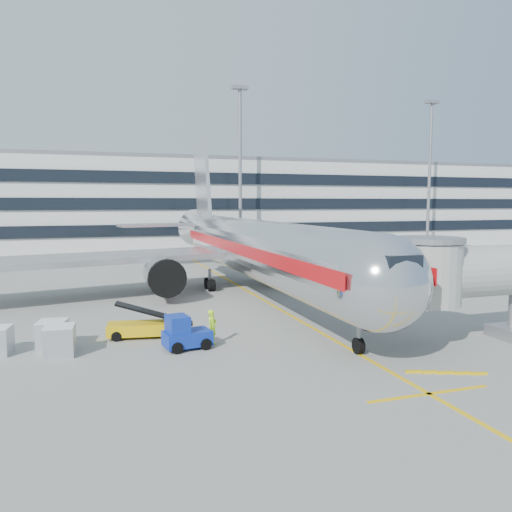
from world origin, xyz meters
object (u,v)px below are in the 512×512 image
object	(u,v)px
belt_loader	(145,327)
baggage_tug	(184,334)
cargo_container_front	(60,341)
ramp_worker	(212,327)
cargo_container_right	(53,334)
main_jet	(250,246)

from	to	relation	value
belt_loader	baggage_tug	distance (m)	3.73
cargo_container_front	ramp_worker	xyz separation A→B (m)	(8.21, -0.57, 0.21)
belt_loader	baggage_tug	world-z (taller)	belt_loader
baggage_tug	ramp_worker	world-z (taller)	ramp_worker
belt_loader	baggage_tug	bearing A→B (deg)	-60.18
cargo_container_right	cargo_container_front	bearing A→B (deg)	-73.07
main_jet	baggage_tug	size ratio (longest dim) A/B	18.28
main_jet	ramp_worker	xyz separation A→B (m)	(-7.13, -15.56, -3.21)
main_jet	cargo_container_front	world-z (taller)	main_jet
cargo_container_right	ramp_worker	size ratio (longest dim) A/B	0.85
main_jet	belt_loader	bearing A→B (deg)	-130.16
belt_loader	cargo_container_front	world-z (taller)	belt_loader
ramp_worker	baggage_tug	bearing A→B (deg)	143.30
cargo_container_front	baggage_tug	bearing A→B (deg)	-7.59
baggage_tug	cargo_container_right	bearing A→B (deg)	161.17
baggage_tug	belt_loader	bearing A→B (deg)	119.82
cargo_container_front	ramp_worker	distance (m)	8.24
baggage_tug	cargo_container_front	bearing A→B (deg)	172.41
belt_loader	ramp_worker	size ratio (longest dim) A/B	2.30
main_jet	cargo_container_right	distance (m)	21.05
main_jet	baggage_tug	world-z (taller)	main_jet
ramp_worker	main_jet	bearing A→B (deg)	18.31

